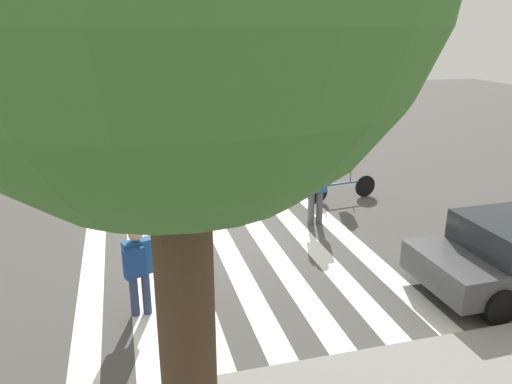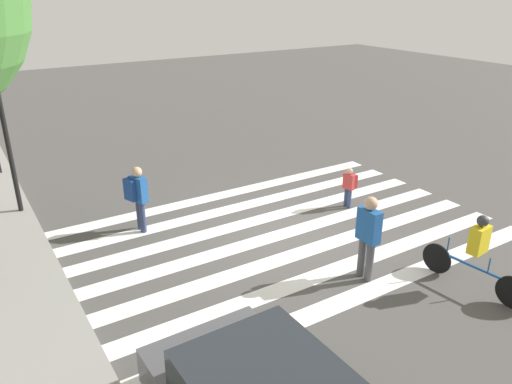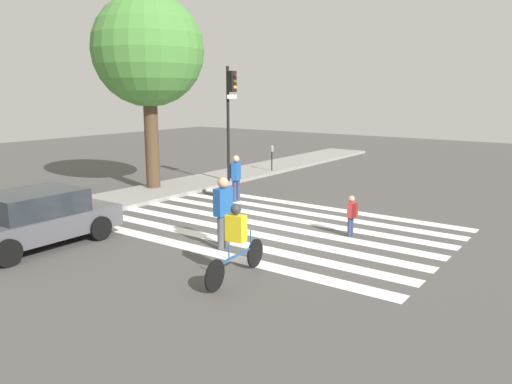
% 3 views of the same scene
% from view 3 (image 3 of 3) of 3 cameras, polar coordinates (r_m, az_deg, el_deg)
% --- Properties ---
extents(ground_plane, '(60.00, 60.00, 0.00)m').
position_cam_3_polar(ground_plane, '(14.58, 1.84, -3.88)').
color(ground_plane, '#4C4947').
extents(sidewalk_curb, '(36.00, 2.50, 0.14)m').
position_cam_3_polar(sidewalk_curb, '(18.69, -14.24, -0.59)').
color(sidewalk_curb, gray).
rests_on(sidewalk_curb, ground_plane).
extents(crosswalk_stripes, '(6.27, 10.00, 0.01)m').
position_cam_3_polar(crosswalk_stripes, '(14.58, 1.84, -3.87)').
color(crosswalk_stripes, white).
rests_on(crosswalk_stripes, ground_plane).
extents(traffic_light, '(0.60, 0.50, 4.86)m').
position_cam_3_polar(traffic_light, '(20.74, -2.96, 10.17)').
color(traffic_light, black).
rests_on(traffic_light, ground_plane).
extents(parking_meter, '(0.15, 0.15, 1.34)m').
position_cam_3_polar(parking_meter, '(23.73, 1.83, 4.53)').
color(parking_meter, black).
rests_on(parking_meter, ground_plane).
extents(street_tree, '(4.20, 4.20, 7.47)m').
position_cam_3_polar(street_tree, '(19.81, -12.24, 15.42)').
color(street_tree, '#4C3826').
rests_on(street_tree, ground_plane).
extents(pedestrian_child_with_backpack, '(0.50, 0.47, 1.65)m').
position_cam_3_polar(pedestrian_child_with_backpack, '(17.65, -2.36, 2.02)').
color(pedestrian_child_with_backpack, navy).
rests_on(pedestrian_child_with_backpack, ground_plane).
extents(pedestrian_adult_yellow_jacket, '(0.33, 0.29, 1.12)m').
position_cam_3_polar(pedestrian_adult_yellow_jacket, '(13.62, 10.90, -2.34)').
color(pedestrian_adult_yellow_jacket, navy).
rests_on(pedestrian_adult_yellow_jacket, ground_plane).
extents(pedestrian_adult_blue_shirt, '(0.50, 0.27, 1.81)m').
position_cam_3_polar(pedestrian_adult_blue_shirt, '(12.27, -3.76, -1.92)').
color(pedestrian_adult_blue_shirt, '#4C4C51').
rests_on(pedestrian_adult_blue_shirt, ground_plane).
extents(cyclist_mid_street, '(2.22, 0.42, 1.60)m').
position_cam_3_polar(cyclist_mid_street, '(10.34, -2.29, -5.36)').
color(cyclist_mid_street, black).
rests_on(cyclist_mid_street, ground_plane).
extents(car_parked_silver_sedan, '(4.06, 2.10, 1.41)m').
position_cam_3_polar(car_parked_silver_sedan, '(13.75, -24.01, -2.73)').
color(car_parked_silver_sedan, '#4C4C51').
rests_on(car_parked_silver_sedan, ground_plane).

